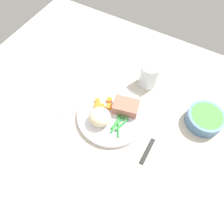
# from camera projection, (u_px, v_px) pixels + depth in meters

# --- Properties ---
(dining_table) EXTENTS (1.20, 0.90, 0.02)m
(dining_table) POSITION_uv_depth(u_px,v_px,m) (120.00, 116.00, 0.72)
(dining_table) COLOR beige
(dining_table) RESTS_ON ground
(dinner_plate) EXTENTS (0.23, 0.23, 0.02)m
(dinner_plate) POSITION_uv_depth(u_px,v_px,m) (112.00, 115.00, 0.70)
(dinner_plate) COLOR white
(dinner_plate) RESTS_ON dining_table
(meat_portion) EXTENTS (0.09, 0.07, 0.04)m
(meat_portion) POSITION_uv_depth(u_px,v_px,m) (126.00, 107.00, 0.69)
(meat_portion) COLOR #A86B56
(meat_portion) RESTS_ON dinner_plate
(mashed_potatoes) EXTENTS (0.07, 0.07, 0.05)m
(mashed_potatoes) POSITION_uv_depth(u_px,v_px,m) (100.00, 117.00, 0.66)
(mashed_potatoes) COLOR beige
(mashed_potatoes) RESTS_ON dinner_plate
(carrot_slices) EXTENTS (0.07, 0.06, 0.01)m
(carrot_slices) POSITION_uv_depth(u_px,v_px,m) (102.00, 105.00, 0.70)
(carrot_slices) COLOR orange
(carrot_slices) RESTS_ON dinner_plate
(green_beans) EXTENTS (0.05, 0.10, 0.01)m
(green_beans) POSITION_uv_depth(u_px,v_px,m) (119.00, 123.00, 0.67)
(green_beans) COLOR #2D8C38
(green_beans) RESTS_ON dinner_plate
(fork) EXTENTS (0.01, 0.17, 0.00)m
(fork) POSITION_uv_depth(u_px,v_px,m) (72.00, 96.00, 0.74)
(fork) COLOR silver
(fork) RESTS_ON dining_table
(knife) EXTENTS (0.02, 0.20, 0.01)m
(knife) POSITION_uv_depth(u_px,v_px,m) (154.00, 137.00, 0.66)
(knife) COLOR black
(knife) RESTS_ON dining_table
(water_glass) EXTENTS (0.07, 0.07, 0.09)m
(water_glass) POSITION_uv_depth(u_px,v_px,m) (149.00, 76.00, 0.74)
(water_glass) COLOR silver
(water_glass) RESTS_ON dining_table
(salad_bowl) EXTENTS (0.12, 0.12, 0.04)m
(salad_bowl) POSITION_uv_depth(u_px,v_px,m) (205.00, 118.00, 0.67)
(salad_bowl) COLOR #4C7299
(salad_bowl) RESTS_ON dining_table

